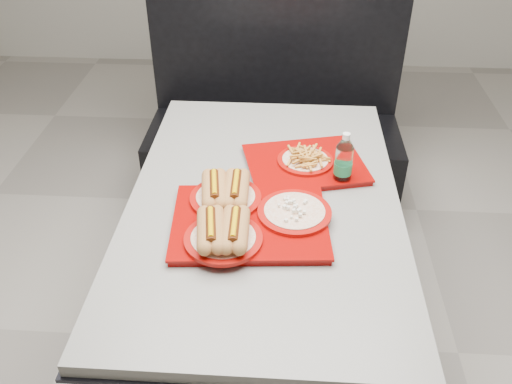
# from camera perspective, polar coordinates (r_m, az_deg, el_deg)

# --- Properties ---
(ground) EXTENTS (6.00, 6.00, 0.00)m
(ground) POSITION_cam_1_polar(r_m,az_deg,el_deg) (2.33, 0.70, -15.59)
(ground) COLOR gray
(ground) RESTS_ON ground
(diner_table) EXTENTS (0.92, 1.42, 0.75)m
(diner_table) POSITION_cam_1_polar(r_m,az_deg,el_deg) (1.91, 0.82, -4.57)
(diner_table) COLOR black
(diner_table) RESTS_ON ground
(booth_bench) EXTENTS (1.30, 0.57, 1.35)m
(booth_bench) POSITION_cam_1_polar(r_m,az_deg,el_deg) (2.92, 1.92, 6.60)
(booth_bench) COLOR black
(booth_bench) RESTS_ON ground
(tray_near) EXTENTS (0.51, 0.43, 0.10)m
(tray_near) POSITION_cam_1_polar(r_m,az_deg,el_deg) (1.67, -1.35, -2.51)
(tray_near) COLOR #810503
(tray_near) RESTS_ON diner_table
(tray_far) EXTENTS (0.48, 0.41, 0.08)m
(tray_far) POSITION_cam_1_polar(r_m,az_deg,el_deg) (1.96, 5.19, 3.19)
(tray_far) COLOR #810503
(tray_far) RESTS_ON diner_table
(water_bottle) EXTENTS (0.06, 0.06, 0.20)m
(water_bottle) POSITION_cam_1_polar(r_m,az_deg,el_deg) (1.85, 9.19, 3.07)
(water_bottle) COLOR silver
(water_bottle) RESTS_ON diner_table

